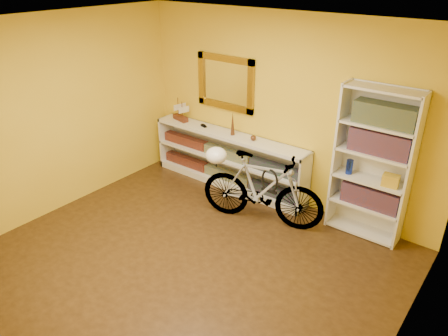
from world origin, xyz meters
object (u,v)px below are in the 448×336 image
Objects in this scene: console_unit at (228,160)px; helmet at (216,155)px; bicycle at (262,189)px; bookcase at (372,165)px.

console_unit is 0.92m from helmet.
console_unit is 1.57× the size of bicycle.
bookcase reaches higher than helmet.
helmet is at bearing -64.23° from console_unit.
console_unit is at bearing -179.33° from bookcase.
bookcase is 1.93m from helmet.
bicycle is 5.78× the size of helmet.
helmet reaches higher than console_unit.
helmet is (-1.77, -0.76, -0.09)m from bookcase.
bookcase is 1.38m from bicycle.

